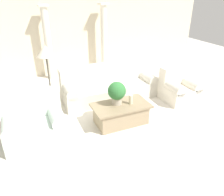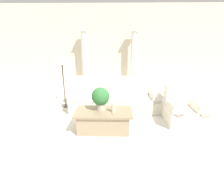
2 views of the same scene
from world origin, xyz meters
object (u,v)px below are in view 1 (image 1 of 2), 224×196
coffee_table (121,113)px  armchair (179,87)px  loveseat (34,121)px  potted_plant (117,92)px  sofa_long (109,85)px  floor_lamp (46,54)px

coffee_table → armchair: size_ratio=1.44×
armchair → loveseat: bearing=-176.2°
loveseat → potted_plant: (1.71, -0.12, 0.37)m
sofa_long → potted_plant: (-0.31, -1.20, 0.38)m
potted_plant → armchair: (1.96, 0.36, -0.38)m
loveseat → potted_plant: 1.76m
armchair → floor_lamp: bearing=162.5°
sofa_long → coffee_table: size_ratio=2.02×
coffee_table → potted_plant: (-0.07, 0.08, 0.50)m
coffee_table → armchair: armchair is taller
coffee_table → armchair: (1.89, 0.44, 0.12)m
potted_plant → floor_lamp: (-1.18, 1.35, 0.60)m
coffee_table → floor_lamp: floor_lamp is taller
loveseat → armchair: (3.67, 0.25, -0.01)m
sofa_long → loveseat: same height
sofa_long → loveseat: bearing=-151.9°
loveseat → coffee_table: loveseat is taller
armchair → coffee_table: bearing=-166.9°
coffee_table → floor_lamp: (-1.25, 1.43, 1.10)m
sofa_long → coffee_table: 1.31m
loveseat → coffee_table: size_ratio=0.91×
sofa_long → armchair: sofa_long is taller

